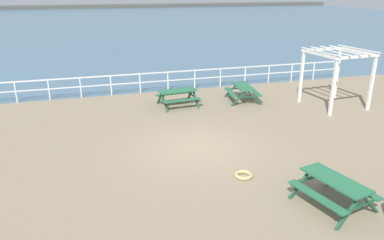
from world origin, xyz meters
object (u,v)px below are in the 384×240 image
Objects in this scene: picnic_table_near_right at (178,94)px; picnic_table_far_left at (243,89)px; lattice_pergola at (337,65)px; picnic_table_mid_centre at (335,185)px.

picnic_table_near_right and picnic_table_far_left have the same top height.
lattice_pergola reaches higher than picnic_table_near_right.
picnic_table_far_left is (3.35, -0.09, 0.00)m from picnic_table_near_right.
picnic_table_mid_centre is 9.16m from lattice_pergola.
picnic_table_mid_centre is 1.04× the size of picnic_table_far_left.
lattice_pergola is at bearing -109.62° from picnic_table_far_left.
picnic_table_mid_centre is (1.74, -9.42, 0.00)m from picnic_table_near_right.
lattice_pergola is (7.12, -2.14, 1.41)m from picnic_table_near_right.
picnic_table_near_right is 0.93× the size of picnic_table_mid_centre.
lattice_pergola is (5.38, 7.28, 1.41)m from picnic_table_mid_centre.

